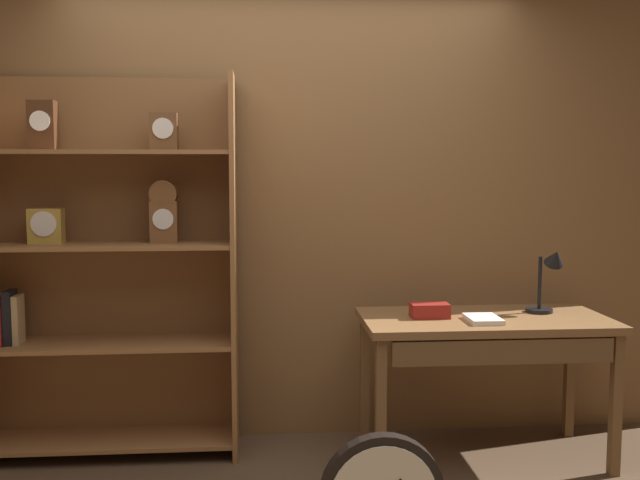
% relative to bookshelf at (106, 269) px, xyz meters
% --- Properties ---
extents(back_wood_panel, '(4.80, 0.05, 2.60)m').
position_rel_bookshelf_xyz_m(back_wood_panel, '(0.99, 0.20, 0.30)').
color(back_wood_panel, brown).
rests_on(back_wood_panel, ground).
extents(bookshelf, '(1.35, 0.38, 2.02)m').
position_rel_bookshelf_xyz_m(bookshelf, '(0.00, 0.00, 0.00)').
color(bookshelf, brown).
rests_on(bookshelf, ground).
extents(workbench, '(1.28, 0.64, 0.76)m').
position_rel_bookshelf_xyz_m(workbench, '(1.99, -0.28, -0.33)').
color(workbench, brown).
rests_on(workbench, ground).
extents(desk_lamp, '(0.18, 0.19, 0.37)m').
position_rel_bookshelf_xyz_m(desk_lamp, '(2.35, -0.19, -0.04)').
color(desk_lamp, black).
rests_on(desk_lamp, workbench).
extents(toolbox_small, '(0.20, 0.12, 0.07)m').
position_rel_bookshelf_xyz_m(toolbox_small, '(1.69, -0.25, -0.20)').
color(toolbox_small, maroon).
rests_on(toolbox_small, workbench).
extents(open_repair_manual, '(0.16, 0.22, 0.02)m').
position_rel_bookshelf_xyz_m(open_repair_manual, '(1.94, -0.37, -0.23)').
color(open_repair_manual, silver).
rests_on(open_repair_manual, workbench).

